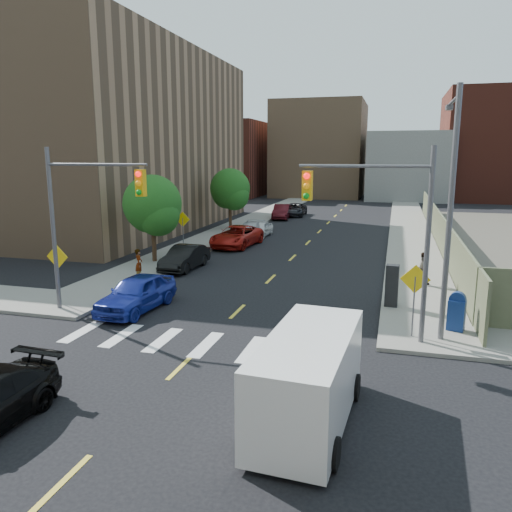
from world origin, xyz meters
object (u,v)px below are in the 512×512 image
Objects in this scene: parked_car_black at (185,258)px; parked_car_grey at (295,210)px; mailbox at (457,312)px; cargo_van at (310,375)px; parked_car_silver at (250,230)px; payphone at (392,286)px; parked_car_maroon at (282,212)px; parked_car_blue at (137,293)px; parked_car_red at (237,236)px; pedestrian_east at (422,268)px; parked_car_white at (260,229)px; pedestrian_west at (139,264)px.

parked_car_grey is at bearing 90.07° from parked_car_black.
cargo_van is at bearing -103.58° from mailbox.
payphone reaches higher than parked_car_silver.
parked_car_grey is (0.78, 3.04, -0.07)m from parked_car_maroon.
parked_car_blue reaches higher than parked_car_red.
pedestrian_east is (12.17, 7.44, 0.21)m from parked_car_blue.
cargo_van reaches higher than parked_car_silver.
parked_car_grey is 31.03m from pedestrian_east.
parked_car_silver is at bearing 128.11° from payphone.
pedestrian_east is at bearing -45.89° from parked_car_silver.
parked_car_blue is 2.46× the size of payphone.
parked_car_blue is at bearing -91.82° from parked_car_grey.
cargo_van is (10.01, -15.08, 0.52)m from parked_car_black.
cargo_van is (9.34, -23.09, 0.46)m from parked_car_red.
parked_car_white is at bearing 61.57° from parked_car_silver.
mailbox is at bearing -53.82° from parked_car_white.
cargo_van reaches higher than payphone.
parked_car_silver is at bearing -55.64° from pedestrian_east.
parked_car_silver is 2.39× the size of payphone.
pedestrian_west is (-1.84, -11.37, 0.19)m from parked_car_red.
parked_car_grey is at bearing 105.01° from cargo_van.
parked_car_maroon reaches higher than parked_car_black.
parked_car_blue reaches higher than parked_car_black.
pedestrian_east is at bearing 113.38° from mailbox.
pedestrian_east reaches higher than parked_car_grey.
parked_car_blue is 0.92× the size of parked_car_grey.
parked_car_silver is (-0.65, 19.90, -0.13)m from parked_car_blue.
parked_car_white is at bearing 110.89° from cargo_van.
cargo_van is 3.48× the size of mailbox.
parked_car_black reaches higher than parked_car_white.
payphone is at bearing 59.76° from pedestrian_east.
parked_car_black is at bearing 168.37° from mailbox.
pedestrian_east is (1.46, 4.30, -0.09)m from payphone.
pedestrian_west reaches higher than parked_car_red.
pedestrian_east reaches higher than parked_car_white.
cargo_van is 3.22× the size of pedestrian_west.
parked_car_white is at bearing -91.94° from parked_car_grey.
mailbox reaches higher than parked_car_blue.
mailbox is 16.00m from pedestrian_west.
parked_car_silver is 15.39m from pedestrian_west.
parked_car_red is 3.40× the size of pedestrian_west.
parked_car_red is 2.98× the size of payphone.
parked_car_maroon is 3.14m from parked_car_grey.
parked_car_black is 2.32× the size of payphone.
parked_car_maroon is at bearing 95.53° from parked_car_blue.
pedestrian_west is (-2.25, -31.30, 0.27)m from parked_car_grey.
parked_car_grey is at bearing -78.06° from pedestrian_east.
parked_car_maroon is 0.89× the size of cargo_van.
parked_car_silver is at bearing 95.79° from parked_car_blue.
parked_car_black is 0.78× the size of parked_car_red.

